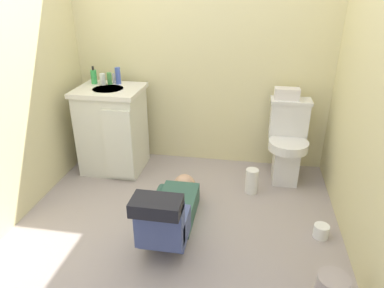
% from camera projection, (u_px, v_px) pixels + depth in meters
% --- Properties ---
extents(ground_plane, '(2.96, 3.07, 0.04)m').
position_uv_depth(ground_plane, '(180.00, 218.00, 2.84)').
color(ground_plane, gray).
extents(wall_back, '(2.62, 0.08, 2.40)m').
position_uv_depth(wall_back, '(201.00, 41.00, 3.29)').
color(wall_back, beige).
rests_on(wall_back, ground_plane).
extents(wall_left, '(0.08, 2.07, 2.40)m').
position_uv_depth(wall_left, '(4.00, 60.00, 2.53)').
color(wall_left, beige).
rests_on(wall_left, ground_plane).
extents(wall_right, '(0.08, 2.07, 2.40)m').
position_uv_depth(wall_right, '(383.00, 74.00, 2.13)').
color(wall_right, beige).
rests_on(wall_right, ground_plane).
extents(toilet, '(0.36, 0.46, 0.75)m').
position_uv_depth(toilet, '(287.00, 142.00, 3.24)').
color(toilet, silver).
rests_on(toilet, ground_plane).
extents(vanity_cabinet, '(0.60, 0.53, 0.82)m').
position_uv_depth(vanity_cabinet, '(113.00, 129.00, 3.40)').
color(vanity_cabinet, silver).
rests_on(vanity_cabinet, ground_plane).
extents(faucet, '(0.02, 0.02, 0.10)m').
position_uv_depth(faucet, '(114.00, 79.00, 3.34)').
color(faucet, silver).
rests_on(faucet, vanity_cabinet).
extents(person_plumber, '(0.39, 1.06, 0.52)m').
position_uv_depth(person_plumber, '(170.00, 211.00, 2.59)').
color(person_plumber, '#33594C').
rests_on(person_plumber, ground_plane).
extents(tissue_box, '(0.22, 0.11, 0.10)m').
position_uv_depth(tissue_box, '(287.00, 94.00, 3.15)').
color(tissue_box, silver).
rests_on(tissue_box, toilet).
extents(soap_dispenser, '(0.06, 0.06, 0.17)m').
position_uv_depth(soap_dispenser, '(94.00, 77.00, 3.35)').
color(soap_dispenser, green).
rests_on(soap_dispenser, vanity_cabinet).
extents(bottle_white, '(0.05, 0.05, 0.11)m').
position_uv_depth(bottle_white, '(103.00, 79.00, 3.31)').
color(bottle_white, silver).
rests_on(bottle_white, vanity_cabinet).
extents(bottle_green, '(0.04, 0.04, 0.11)m').
position_uv_depth(bottle_green, '(109.00, 78.00, 3.34)').
color(bottle_green, '#4CA04D').
rests_on(bottle_green, vanity_cabinet).
extents(bottle_blue, '(0.05, 0.05, 0.16)m').
position_uv_depth(bottle_blue, '(118.00, 76.00, 3.33)').
color(bottle_blue, '#465EBE').
rests_on(bottle_blue, vanity_cabinet).
extents(paper_towel_roll, '(0.11, 0.11, 0.23)m').
position_uv_depth(paper_towel_roll, '(252.00, 181.00, 3.11)').
color(paper_towel_roll, white).
rests_on(paper_towel_roll, ground_plane).
extents(toilet_paper_roll, '(0.11, 0.11, 0.10)m').
position_uv_depth(toilet_paper_roll, '(321.00, 231.00, 2.58)').
color(toilet_paper_roll, white).
rests_on(toilet_paper_roll, ground_plane).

